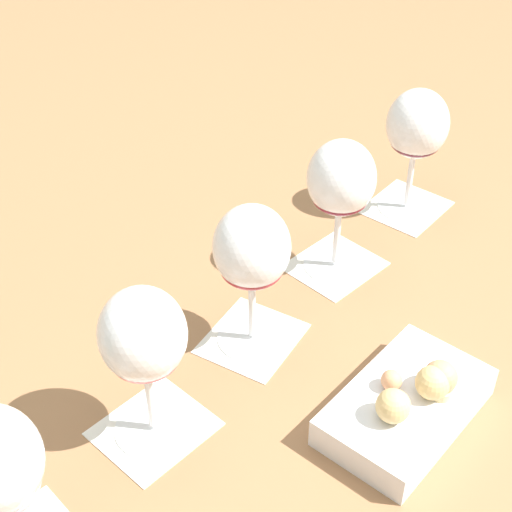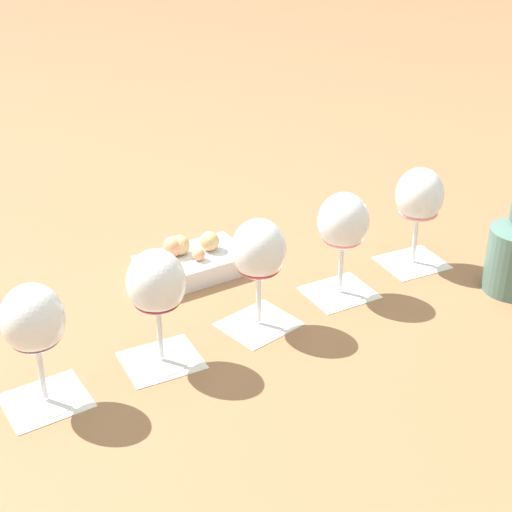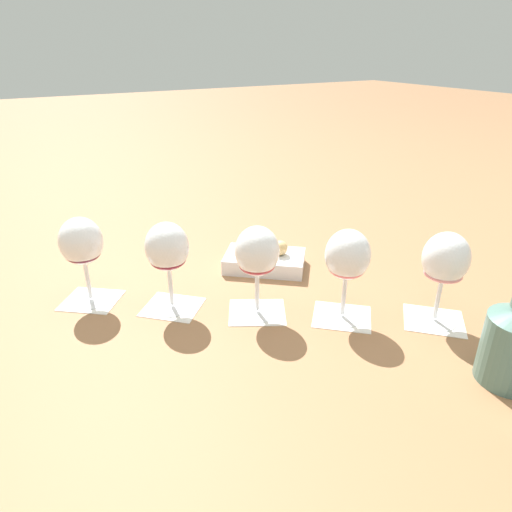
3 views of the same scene
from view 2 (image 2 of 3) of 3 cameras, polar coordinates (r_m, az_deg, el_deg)
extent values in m
plane|color=#936642|center=(1.15, -0.14, -4.94)|extent=(8.00, 8.00, 0.00)
cube|color=silver|center=(1.34, 11.30, -0.46)|extent=(0.14, 0.14, 0.00)
cube|color=silver|center=(1.23, 6.08, -2.64)|extent=(0.14, 0.14, 0.00)
cube|color=silver|center=(1.15, 0.17, -5.00)|extent=(0.13, 0.13, 0.00)
cube|color=silver|center=(1.09, -6.88, -7.53)|extent=(0.14, 0.14, 0.00)
cube|color=silver|center=(1.04, -15.02, -10.12)|extent=(0.14, 0.13, 0.00)
cylinder|color=white|center=(1.33, 11.32, -0.32)|extent=(0.07, 0.07, 0.01)
cylinder|color=white|center=(1.31, 11.49, 1.29)|extent=(0.01, 0.01, 0.08)
ellipsoid|color=white|center=(1.28, 11.82, 4.38)|extent=(0.08, 0.08, 0.09)
ellipsoid|color=pink|center=(1.29, 11.69, 3.17)|extent=(0.06, 0.06, 0.02)
cylinder|color=white|center=(1.23, 6.08, -2.50)|extent=(0.07, 0.07, 0.01)
cylinder|color=white|center=(1.21, 6.19, -0.79)|extent=(0.01, 0.01, 0.08)
ellipsoid|color=white|center=(1.17, 6.38, 2.52)|extent=(0.08, 0.08, 0.09)
ellipsoid|color=#D95F69|center=(1.18, 6.32, 1.46)|extent=(0.06, 0.06, 0.03)
cylinder|color=white|center=(1.15, 0.17, -4.85)|extent=(0.07, 0.07, 0.01)
cylinder|color=white|center=(1.13, 0.17, -3.05)|extent=(0.01, 0.01, 0.08)
ellipsoid|color=white|center=(1.09, 0.18, 0.44)|extent=(0.08, 0.08, 0.09)
ellipsoid|color=#A32E38|center=(1.10, 0.17, -0.77)|extent=(0.06, 0.06, 0.03)
cylinder|color=white|center=(1.08, -6.89, -7.38)|extent=(0.07, 0.07, 0.01)
cylinder|color=white|center=(1.06, -7.02, -5.53)|extent=(0.01, 0.01, 0.08)
ellipsoid|color=white|center=(1.02, -7.28, -1.90)|extent=(0.08, 0.08, 0.09)
ellipsoid|color=maroon|center=(1.03, -7.19, -3.12)|extent=(0.06, 0.06, 0.03)
cylinder|color=white|center=(1.04, -15.05, -9.96)|extent=(0.07, 0.07, 0.01)
cylinder|color=white|center=(1.02, -15.35, -8.09)|extent=(0.01, 0.01, 0.08)
ellipsoid|color=white|center=(0.97, -15.93, -4.41)|extent=(0.08, 0.08, 0.09)
ellipsoid|color=#4C1423|center=(0.99, -15.75, -5.57)|extent=(0.06, 0.06, 0.03)
cube|color=silver|center=(1.28, -4.60, -0.64)|extent=(0.20, 0.19, 0.03)
sphere|color=#DBB775|center=(1.27, -5.56, 0.79)|extent=(0.03, 0.03, 0.03)
sphere|color=tan|center=(1.25, -4.18, 0.12)|extent=(0.02, 0.02, 0.02)
sphere|color=tan|center=(1.26, -6.03, 0.72)|extent=(0.03, 0.03, 0.03)
sphere|color=#DBB775|center=(1.28, -3.40, 1.08)|extent=(0.03, 0.03, 0.03)
cylinder|color=beige|center=(1.28, -5.93, 0.40)|extent=(0.02, 0.02, 0.01)
camera|label=1|loc=(1.55, 7.76, 26.63)|focal=55.00mm
camera|label=3|loc=(0.65, 45.89, 3.28)|focal=32.00mm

